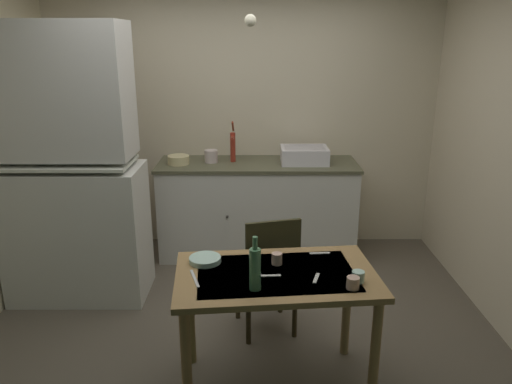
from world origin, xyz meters
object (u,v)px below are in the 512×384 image
(chair_far_side, at_px, (268,271))
(mug_dark, at_px, (353,283))
(hutch_cabinet, at_px, (71,176))
(dining_table, at_px, (276,290))
(mixing_bowl_counter, at_px, (178,160))
(hand_pump, at_px, (233,144))
(serving_bowl_wide, at_px, (205,260))
(sink_basin, at_px, (304,155))
(glass_bottle, at_px, (255,268))

(chair_far_side, relative_size, mug_dark, 13.04)
(hutch_cabinet, xyz_separation_m, chair_far_side, (1.53, -0.58, -0.53))
(mug_dark, bearing_deg, dining_table, 155.91)
(dining_table, bearing_deg, mixing_bowl_counter, 113.63)
(mixing_bowl_counter, xyz_separation_m, chair_far_side, (0.81, -1.35, -0.47))
(chair_far_side, bearing_deg, mug_dark, -60.17)
(chair_far_side, bearing_deg, hand_pump, 101.94)
(mixing_bowl_counter, distance_m, mug_dark, 2.46)
(serving_bowl_wide, bearing_deg, hand_pump, 87.38)
(hand_pump, bearing_deg, hutch_cabinet, -144.64)
(mixing_bowl_counter, distance_m, dining_table, 2.13)
(hand_pump, xyz_separation_m, mixing_bowl_counter, (-0.51, -0.10, -0.13))
(hutch_cabinet, bearing_deg, serving_bowl_wide, -41.49)
(serving_bowl_wide, distance_m, mug_dark, 0.89)
(sink_basin, relative_size, mug_dark, 6.30)
(glass_bottle, bearing_deg, serving_bowl_wide, 132.09)
(sink_basin, height_order, serving_bowl_wide, sink_basin)
(chair_far_side, relative_size, glass_bottle, 3.00)
(hand_pump, bearing_deg, mixing_bowl_counter, -169.38)
(serving_bowl_wide, xyz_separation_m, glass_bottle, (0.30, -0.33, 0.11))
(chair_far_side, xyz_separation_m, mug_dark, (0.43, -0.76, 0.31))
(sink_basin, xyz_separation_m, chair_far_side, (-0.37, -1.40, -0.51))
(hand_pump, height_order, chair_far_side, hand_pump)
(sink_basin, bearing_deg, glass_bottle, -102.03)
(chair_far_side, bearing_deg, glass_bottle, -96.74)
(mixing_bowl_counter, height_order, mug_dark, mixing_bowl_counter)
(sink_basin, relative_size, serving_bowl_wide, 2.30)
(mug_dark, distance_m, glass_bottle, 0.53)
(hand_pump, bearing_deg, serving_bowl_wide, -92.62)
(hutch_cabinet, xyz_separation_m, dining_table, (1.56, -1.15, -0.36))
(mug_dark, height_order, glass_bottle, glass_bottle)
(hutch_cabinet, bearing_deg, hand_pump, 35.36)
(hand_pump, relative_size, dining_table, 0.32)
(hutch_cabinet, relative_size, sink_basin, 4.96)
(sink_basin, height_order, mug_dark, sink_basin)
(sink_basin, bearing_deg, dining_table, -99.78)
(sink_basin, xyz_separation_m, hand_pump, (-0.68, 0.05, 0.09))
(sink_basin, distance_m, mug_dark, 2.17)
(dining_table, xyz_separation_m, serving_bowl_wide, (-0.42, 0.15, 0.12))
(dining_table, bearing_deg, glass_bottle, -122.73)
(hand_pump, distance_m, chair_far_side, 1.60)
(hutch_cabinet, xyz_separation_m, mixing_bowl_counter, (0.72, 0.78, -0.06))
(hand_pump, xyz_separation_m, chair_far_side, (0.31, -1.45, -0.60))
(sink_basin, distance_m, hand_pump, 0.69)
(sink_basin, relative_size, hand_pump, 1.13)
(serving_bowl_wide, bearing_deg, dining_table, -19.06)
(dining_table, relative_size, glass_bottle, 3.99)
(mixing_bowl_counter, relative_size, mug_dark, 2.89)
(hand_pump, relative_size, mug_dark, 5.58)
(hutch_cabinet, distance_m, dining_table, 1.98)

